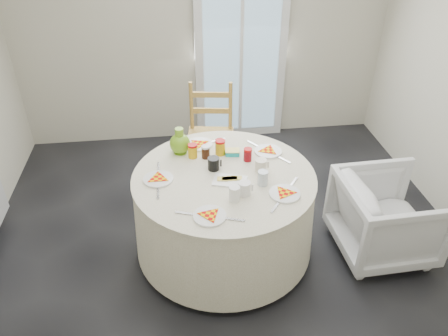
{
  "coord_description": "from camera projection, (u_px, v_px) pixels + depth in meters",
  "views": [
    {
      "loc": [
        -0.36,
        -2.62,
        2.59
      ],
      "look_at": [
        -0.03,
        0.04,
        0.8
      ],
      "focal_mm": 35.0,
      "sensor_mm": 36.0,
      "label": 1
    }
  ],
  "objects": [
    {
      "name": "place_settings",
      "position": [
        224.0,
        171.0,
        3.24
      ],
      "size": [
        1.31,
        1.31,
        0.02
      ],
      "primitive_type": null,
      "rotation": [
        0.0,
        0.0,
        0.1
      ],
      "color": "white",
      "rests_on": "table"
    },
    {
      "name": "glass_door",
      "position": [
        241.0,
        48.0,
        4.7
      ],
      "size": [
        1.0,
        0.08,
        2.1
      ],
      "primitive_type": "cube",
      "color": "silver",
      "rests_on": "floor"
    },
    {
      "name": "mugs_glasses",
      "position": [
        240.0,
        168.0,
        3.2
      ],
      "size": [
        0.69,
        0.69,
        0.12
      ],
      "primitive_type": null,
      "rotation": [
        0.0,
        0.0,
        -0.04
      ],
      "color": "#A0A0A0",
      "rests_on": "table"
    },
    {
      "name": "table",
      "position": [
        224.0,
        213.0,
        3.46
      ],
      "size": [
        1.41,
        1.41,
        0.72
      ],
      "primitive_type": "cylinder",
      "color": "white",
      "rests_on": "floor"
    },
    {
      "name": "floor",
      "position": [
        228.0,
        250.0,
        3.63
      ],
      "size": [
        4.0,
        4.0,
        0.0
      ],
      "primitive_type": "plane",
      "color": "black",
      "rests_on": "ground"
    },
    {
      "name": "green_pitcher",
      "position": [
        180.0,
        138.0,
        3.45
      ],
      "size": [
        0.21,
        0.21,
        0.21
      ],
      "primitive_type": null,
      "rotation": [
        0.0,
        0.0,
        -0.38
      ],
      "color": "#6BA41A",
      "rests_on": "table"
    },
    {
      "name": "jar_cluster",
      "position": [
        219.0,
        149.0,
        3.4
      ],
      "size": [
        0.49,
        0.26,
        0.14
      ],
      "primitive_type": null,
      "rotation": [
        0.0,
        0.0,
        -0.04
      ],
      "color": "#885111",
      "rests_on": "table"
    },
    {
      "name": "armchair",
      "position": [
        387.0,
        212.0,
        3.44
      ],
      "size": [
        0.7,
        0.74,
        0.74
      ],
      "primitive_type": "imported",
      "rotation": [
        0.0,
        0.0,
        1.61
      ],
      "color": "silver",
      "rests_on": "floor"
    },
    {
      "name": "wall_back",
      "position": [
        203.0,
        25.0,
        4.56
      ],
      "size": [
        4.0,
        0.02,
        2.6
      ],
      "primitive_type": "cube",
      "color": "#BCB5A3",
      "rests_on": "floor"
    },
    {
      "name": "wooden_chair",
      "position": [
        210.0,
        139.0,
        4.24
      ],
      "size": [
        0.5,
        0.48,
        0.99
      ],
      "primitive_type": null,
      "rotation": [
        0.0,
        0.0,
        -0.15
      ],
      "color": "gold",
      "rests_on": "floor"
    },
    {
      "name": "cheese_platter",
      "position": [
        230.0,
        177.0,
        3.17
      ],
      "size": [
        0.28,
        0.22,
        0.03
      ],
      "primitive_type": null,
      "rotation": [
        0.0,
        0.0,
        -0.31
      ],
      "color": "white",
      "rests_on": "table"
    },
    {
      "name": "butter_tub",
      "position": [
        233.0,
        149.0,
        3.47
      ],
      "size": [
        0.12,
        0.09,
        0.04
      ],
      "primitive_type": "cube",
      "rotation": [
        0.0,
        0.0,
        -0.13
      ],
      "color": "#15ADAD",
      "rests_on": "table"
    }
  ]
}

